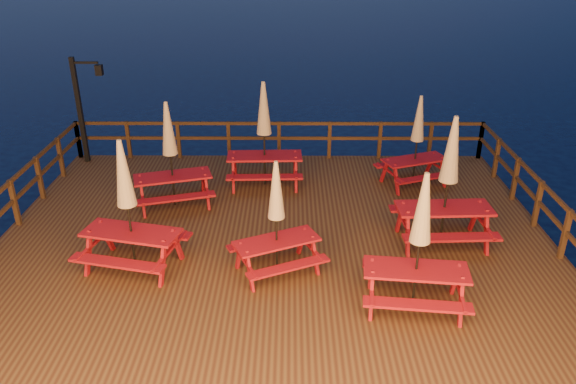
% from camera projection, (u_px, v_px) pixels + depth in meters
% --- Properties ---
extents(ground, '(500.00, 500.00, 0.00)m').
position_uv_depth(ground, '(275.00, 256.00, 12.30)').
color(ground, black).
rests_on(ground, ground).
extents(deck, '(12.00, 10.00, 0.40)m').
position_uv_depth(deck, '(275.00, 248.00, 12.21)').
color(deck, '#402114').
rests_on(deck, ground).
extents(deck_piles, '(11.44, 9.44, 1.40)m').
position_uv_depth(deck_piles, '(275.00, 267.00, 12.42)').
color(deck_piles, '#372211').
rests_on(deck_piles, ground).
extents(railing, '(11.80, 9.75, 1.10)m').
position_uv_depth(railing, '(277.00, 175.00, 13.41)').
color(railing, '#372211').
rests_on(railing, deck).
extents(lamp_post, '(0.85, 0.18, 3.00)m').
position_uv_depth(lamp_post, '(84.00, 101.00, 15.51)').
color(lamp_post, black).
rests_on(lamp_post, deck).
extents(picnic_table_0, '(2.04, 1.90, 2.32)m').
position_uv_depth(picnic_table_0, '(276.00, 216.00, 10.52)').
color(picnic_table_0, maroon).
rests_on(picnic_table_0, deck).
extents(picnic_table_1, '(2.18, 1.93, 2.68)m').
position_uv_depth(picnic_table_1, '(127.00, 204.00, 10.58)').
color(picnic_table_1, maroon).
rests_on(picnic_table_1, deck).
extents(picnic_table_2, '(1.97, 1.64, 2.74)m').
position_uv_depth(picnic_table_2, '(264.00, 133.00, 14.19)').
color(picnic_table_2, maroon).
rests_on(picnic_table_2, deck).
extents(picnic_table_3, '(2.04, 1.70, 2.82)m').
position_uv_depth(picnic_table_3, '(448.00, 180.00, 11.42)').
color(picnic_table_3, maroon).
rests_on(picnic_table_3, deck).
extents(picnic_table_4, '(2.05, 1.87, 2.39)m').
position_uv_depth(picnic_table_4, '(417.00, 140.00, 14.26)').
color(picnic_table_4, maroon).
rests_on(picnic_table_4, deck).
extents(picnic_table_5, '(2.16, 1.94, 2.58)m').
position_uv_depth(picnic_table_5, '(170.00, 153.00, 13.12)').
color(picnic_table_5, maroon).
rests_on(picnic_table_5, deck).
extents(picnic_table_6, '(1.96, 1.68, 2.58)m').
position_uv_depth(picnic_table_6, '(420.00, 240.00, 9.45)').
color(picnic_table_6, maroon).
rests_on(picnic_table_6, deck).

